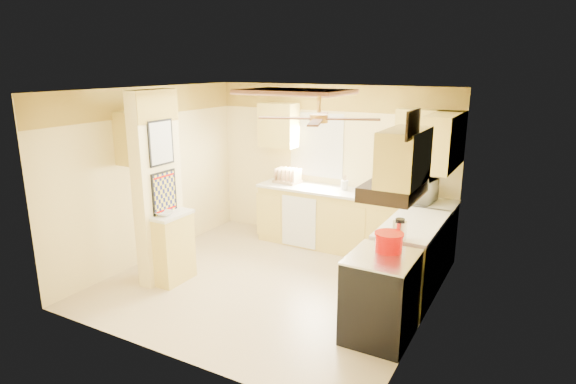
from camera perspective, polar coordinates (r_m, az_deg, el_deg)
The scene contains 34 objects.
floor at distance 6.47m, azimuth -2.13°, elevation -10.71°, with size 4.00×4.00×0.00m, color #C8B18A.
ceiling at distance 5.85m, azimuth -2.37°, elevation 11.98°, with size 4.00×4.00×0.00m, color white.
wall_back at distance 7.68m, azimuth 5.09°, elevation 3.22°, with size 4.00×4.00×0.00m, color #FBE599.
wall_front at distance 4.59m, azimuth -14.61°, elevation -5.26°, with size 4.00×4.00×0.00m, color #FBE599.
wall_left at distance 7.25m, azimuth -15.92°, elevation 2.00°, with size 3.80×3.80×0.00m, color #FBE599.
wall_right at distance 5.33m, azimuth 16.55°, elevation -2.60°, with size 3.80×3.80×0.00m, color #FBE599.
wallpaper_border at distance 7.53m, azimuth 5.22°, elevation 11.05°, with size 4.00×0.02×0.40m, color #FFDC4B.
partition_column at distance 6.42m, azimuth -15.20°, elevation 0.44°, with size 0.20×0.70×2.50m, color #FBE599.
partition_ledge at distance 6.52m, azimuth -13.32°, elevation -6.62°, with size 0.25×0.55×0.90m, color #F1CE5E.
ledge_top at distance 6.36m, azimuth -13.57°, elevation -2.67°, with size 0.28×0.58×0.04m, color white.
lower_cabinets_back at distance 7.44m, azimuth 7.54°, elevation -3.62°, with size 3.00×0.60×0.90m, color #F1CE5E.
lower_cabinets_right at distance 6.21m, azimuth 14.52°, elevation -7.81°, with size 0.60×1.40×0.90m, color #F1CE5E.
countertop_back at distance 7.30m, azimuth 7.64°, elevation -0.14°, with size 3.04×0.64×0.04m, color white.
countertop_right at distance 6.05m, azimuth 14.72°, elevation -3.68°, with size 0.64×1.44×0.04m, color white.
dishwasher_panel at distance 7.47m, azimuth 1.28°, elevation -3.58°, with size 0.58×0.02×0.80m, color white.
window at distance 7.72m, azimuth 3.40°, elevation 5.58°, with size 0.92×0.02×1.02m.
upper_cab_back_left at distance 7.81m, azimuth -1.09°, elevation 7.93°, with size 0.60×0.35×0.70m, color #F1CE5E.
upper_cab_back_right at distance 6.94m, azimuth 16.45°, elevation 6.46°, with size 0.90×0.35×0.70m, color #F1CE5E.
upper_cab_right at distance 6.43m, azimuth 17.90°, elevation 5.72°, with size 0.35×1.00×0.70m, color #F1CE5E.
upper_cab_left_wall at distance 6.85m, azimuth -16.69°, elevation 6.33°, with size 0.35×0.75×0.70m, color #F1CE5E.
upper_cab_over_stove at distance 4.68m, azimuth 13.59°, elevation 4.08°, with size 0.35×0.76×0.52m, color #F1CE5E.
stove at distance 5.20m, azimuth 10.89°, elevation -12.08°, with size 0.68×0.77×0.92m.
range_hood at distance 4.77m, azimuth 12.37°, elevation 0.29°, with size 0.50×0.76×0.14m, color black.
poster_menu at distance 6.23m, azimuth -14.82°, elevation 5.67°, with size 0.02×0.42×0.57m.
poster_nashville at distance 6.36m, azimuth -14.44°, elevation -0.12°, with size 0.02×0.42×0.57m.
ceiling_light_panel at distance 6.23m, azimuth 0.87°, elevation 11.76°, with size 1.35×0.95×0.06m.
ceiling_fan at distance 4.77m, azimuth 3.67°, elevation 8.75°, with size 1.15×1.15×0.26m.
vent_grate at distance 4.25m, azimuth 14.61°, elevation 7.75°, with size 0.02×0.40×0.25m, color black.
microwave at distance 6.97m, azimuth 14.68°, elevation 0.33°, with size 0.59×0.40×0.33m, color white.
bowl at distance 6.30m, azimuth -14.43°, elevation -2.48°, with size 0.21×0.21×0.05m, color white.
dutch_oven at distance 5.11m, azimuth 11.86°, elevation -5.80°, with size 0.30×0.30×0.20m.
kettle at distance 5.39m, azimuth 13.09°, elevation -4.39°, with size 0.15×0.15×0.24m.
dish_rack at distance 7.78m, azimuth -0.06°, elevation 1.73°, with size 0.44×0.34×0.23m.
utensil_crock at distance 7.40m, azimuth 6.72°, elevation 0.86°, with size 0.11×0.11×0.22m.
Camera 1 is at (3.02, -5.00, 2.79)m, focal length 30.00 mm.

